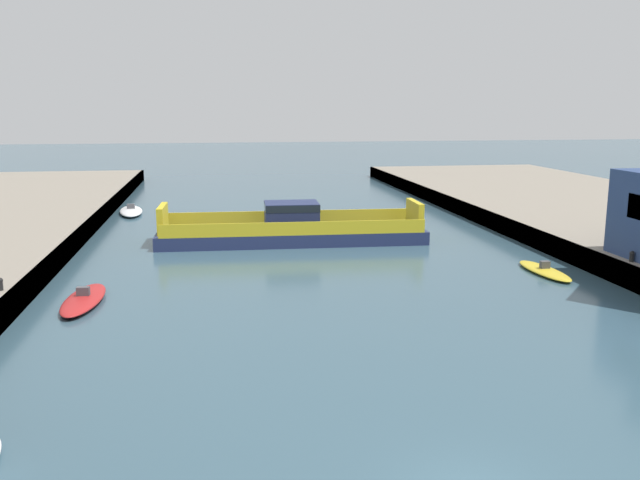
% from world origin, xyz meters
% --- Properties ---
extents(chain_ferry, '(22.73, 6.96, 3.39)m').
position_xyz_m(chain_ferry, '(-0.92, 38.30, 1.04)').
color(chain_ferry, navy).
rests_on(chain_ferry, ground).
extents(moored_boat_near_left, '(2.04, 6.23, 0.88)m').
position_xyz_m(moored_boat_near_left, '(15.07, 24.48, 0.20)').
color(moored_boat_near_left, yellow).
rests_on(moored_boat_near_left, ground).
extents(moored_boat_near_right, '(3.23, 7.86, 1.07)m').
position_xyz_m(moored_boat_near_right, '(-16.30, 55.93, 0.29)').
color(moored_boat_near_right, white).
rests_on(moored_boat_near_right, ground).
extents(moored_boat_mid_right, '(2.44, 6.98, 1.02)m').
position_xyz_m(moored_boat_mid_right, '(-15.09, 22.03, 0.27)').
color(moored_boat_mid_right, red).
rests_on(moored_boat_mid_right, ground).
extents(bollard_left_far, '(0.32, 0.32, 0.71)m').
position_xyz_m(bollard_left_far, '(-18.93, 19.87, 1.98)').
color(bollard_left_far, black).
rests_on(bollard_left_far, quay_left).
extents(bollard_right_far, '(0.32, 0.32, 0.71)m').
position_xyz_m(bollard_right_far, '(18.93, 20.64, 1.98)').
color(bollard_right_far, black).
rests_on(bollard_right_far, quay_right).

